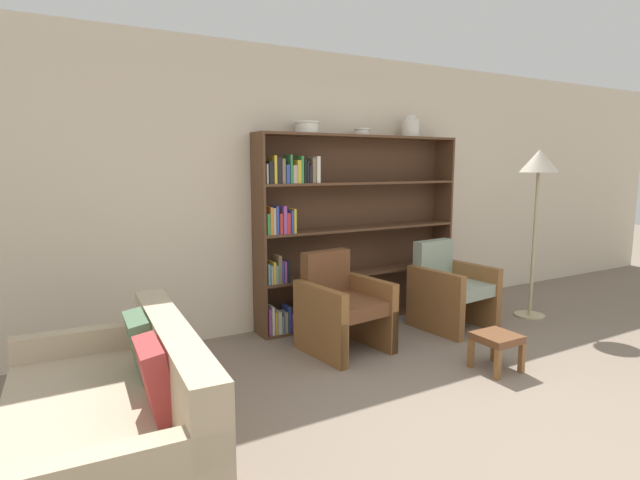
{
  "coord_description": "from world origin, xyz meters",
  "views": [
    {
      "loc": [
        -2.44,
        -1.63,
        1.63
      ],
      "look_at": [
        -0.2,
        2.31,
        0.95
      ],
      "focal_mm": 28.0,
      "sensor_mm": 36.0,
      "label": 1
    }
  ],
  "objects_px": {
    "bowl_slate": "(307,127)",
    "armchair_leather": "(342,306)",
    "bowl_brass": "(362,131)",
    "bookshelf": "(344,231)",
    "vase_tall": "(410,128)",
    "couch": "(113,424)",
    "floor_lamp": "(539,172)",
    "footstool": "(497,341)",
    "armchair_cushioned": "(450,289)"
  },
  "relations": [
    {
      "from": "bowl_slate",
      "to": "bowl_brass",
      "type": "xyz_separation_m",
      "value": [
        0.64,
        -0.0,
        -0.02
      ]
    },
    {
      "from": "floor_lamp",
      "to": "vase_tall",
      "type": "bearing_deg",
      "value": 139.93
    },
    {
      "from": "vase_tall",
      "to": "armchair_cushioned",
      "type": "relative_size",
      "value": 0.27
    },
    {
      "from": "couch",
      "to": "bowl_brass",
      "type": "bearing_deg",
      "value": -55.95
    },
    {
      "from": "armchair_cushioned",
      "to": "floor_lamp",
      "type": "bearing_deg",
      "value": 163.63
    },
    {
      "from": "bookshelf",
      "to": "footstool",
      "type": "distance_m",
      "value": 1.89
    },
    {
      "from": "bowl_slate",
      "to": "bowl_brass",
      "type": "bearing_deg",
      "value": -0.0
    },
    {
      "from": "bowl_slate",
      "to": "vase_tall",
      "type": "height_order",
      "value": "vase_tall"
    },
    {
      "from": "armchair_cushioned",
      "to": "footstool",
      "type": "height_order",
      "value": "armchair_cushioned"
    },
    {
      "from": "vase_tall",
      "to": "footstool",
      "type": "distance_m",
      "value": 2.5
    },
    {
      "from": "bowl_slate",
      "to": "armchair_leather",
      "type": "distance_m",
      "value": 1.74
    },
    {
      "from": "couch",
      "to": "armchair_cushioned",
      "type": "height_order",
      "value": "armchair_cushioned"
    },
    {
      "from": "bookshelf",
      "to": "couch",
      "type": "xyz_separation_m",
      "value": [
        -2.48,
        -1.64,
        -0.68
      ]
    },
    {
      "from": "couch",
      "to": "armchair_cushioned",
      "type": "relative_size",
      "value": 2.03
    },
    {
      "from": "vase_tall",
      "to": "couch",
      "type": "xyz_separation_m",
      "value": [
        -3.31,
        -1.62,
        -1.76
      ]
    },
    {
      "from": "bowl_slate",
      "to": "footstool",
      "type": "height_order",
      "value": "bowl_slate"
    },
    {
      "from": "bookshelf",
      "to": "vase_tall",
      "type": "height_order",
      "value": "vase_tall"
    },
    {
      "from": "vase_tall",
      "to": "armchair_leather",
      "type": "xyz_separation_m",
      "value": [
        -1.29,
        -0.67,
        -1.64
      ]
    },
    {
      "from": "bowl_slate",
      "to": "couch",
      "type": "relative_size",
      "value": 0.14
    },
    {
      "from": "bowl_slate",
      "to": "couch",
      "type": "xyz_separation_m",
      "value": [
        -2.04,
        -1.62,
        -1.72
      ]
    },
    {
      "from": "bowl_brass",
      "to": "bookshelf",
      "type": "bearing_deg",
      "value": 172.88
    },
    {
      "from": "bowl_brass",
      "to": "armchair_cushioned",
      "type": "relative_size",
      "value": 0.2
    },
    {
      "from": "bookshelf",
      "to": "couch",
      "type": "height_order",
      "value": "bookshelf"
    },
    {
      "from": "footstool",
      "to": "couch",
      "type": "bearing_deg",
      "value": 178.66
    },
    {
      "from": "vase_tall",
      "to": "floor_lamp",
      "type": "relative_size",
      "value": 0.13
    },
    {
      "from": "bookshelf",
      "to": "bowl_slate",
      "type": "distance_m",
      "value": 1.13
    },
    {
      "from": "armchair_leather",
      "to": "bookshelf",
      "type": "bearing_deg",
      "value": -130.48
    },
    {
      "from": "armchair_cushioned",
      "to": "couch",
      "type": "bearing_deg",
      "value": 9.84
    },
    {
      "from": "vase_tall",
      "to": "couch",
      "type": "relative_size",
      "value": 0.13
    },
    {
      "from": "armchair_cushioned",
      "to": "footstool",
      "type": "bearing_deg",
      "value": 59.26
    },
    {
      "from": "bookshelf",
      "to": "armchair_cushioned",
      "type": "relative_size",
      "value": 2.69
    },
    {
      "from": "floor_lamp",
      "to": "footstool",
      "type": "relative_size",
      "value": 5.74
    },
    {
      "from": "bookshelf",
      "to": "floor_lamp",
      "type": "relative_size",
      "value": 1.29
    },
    {
      "from": "bookshelf",
      "to": "armchair_cushioned",
      "type": "xyz_separation_m",
      "value": [
        0.83,
        -0.7,
        -0.56
      ]
    },
    {
      "from": "bowl_brass",
      "to": "footstool",
      "type": "xyz_separation_m",
      "value": [
        0.17,
        -1.68,
        -1.74
      ]
    },
    {
      "from": "bookshelf",
      "to": "vase_tall",
      "type": "xyz_separation_m",
      "value": [
        0.83,
        -0.02,
        1.08
      ]
    },
    {
      "from": "bookshelf",
      "to": "bowl_brass",
      "type": "xyz_separation_m",
      "value": [
        0.2,
        -0.02,
        1.02
      ]
    },
    {
      "from": "armchair_cushioned",
      "to": "vase_tall",
      "type": "bearing_deg",
      "value": -95.58
    },
    {
      "from": "armchair_leather",
      "to": "footstool",
      "type": "relative_size",
      "value": 2.75
    },
    {
      "from": "couch",
      "to": "armchair_leather",
      "type": "distance_m",
      "value": 2.23
    },
    {
      "from": "bookshelf",
      "to": "floor_lamp",
      "type": "distance_m",
      "value": 2.14
    },
    {
      "from": "bowl_slate",
      "to": "vase_tall",
      "type": "bearing_deg",
      "value": 0.0
    },
    {
      "from": "bowl_slate",
      "to": "armchair_leather",
      "type": "bearing_deg",
      "value": -91.71
    },
    {
      "from": "armchair_leather",
      "to": "footstool",
      "type": "height_order",
      "value": "armchair_leather"
    },
    {
      "from": "bowl_slate",
      "to": "floor_lamp",
      "type": "height_order",
      "value": "bowl_slate"
    },
    {
      "from": "armchair_leather",
      "to": "floor_lamp",
      "type": "bearing_deg",
      "value": 168.32
    },
    {
      "from": "vase_tall",
      "to": "floor_lamp",
      "type": "distance_m",
      "value": 1.42
    },
    {
      "from": "vase_tall",
      "to": "couch",
      "type": "height_order",
      "value": "vase_tall"
    },
    {
      "from": "bowl_brass",
      "to": "vase_tall",
      "type": "relative_size",
      "value": 0.73
    },
    {
      "from": "couch",
      "to": "footstool",
      "type": "height_order",
      "value": "couch"
    }
  ]
}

